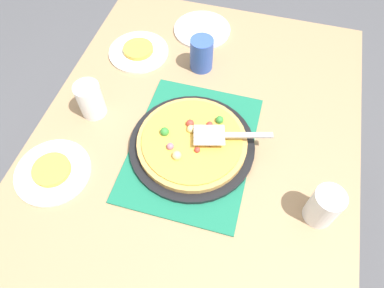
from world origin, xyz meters
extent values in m
plane|color=#4C4C51|center=(0.00, 0.00, 0.00)|extent=(8.00, 8.00, 0.00)
cube|color=#9E7A56|center=(0.00, 0.00, 0.73)|extent=(1.40, 1.00, 0.03)
cube|color=#9E7A56|center=(0.64, -0.44, 0.36)|extent=(0.07, 0.07, 0.72)
cube|color=#9E7A56|center=(0.64, 0.44, 0.36)|extent=(0.07, 0.07, 0.72)
cube|color=#196B4C|center=(0.00, 0.00, 0.75)|extent=(0.48, 0.36, 0.01)
cylinder|color=black|center=(0.00, 0.00, 0.76)|extent=(0.38, 0.38, 0.01)
cylinder|color=tan|center=(0.00, 0.00, 0.78)|extent=(0.33, 0.33, 0.02)
cylinder|color=gold|center=(0.00, 0.00, 0.79)|extent=(0.30, 0.30, 0.01)
sphere|color=#B76675|center=(-0.04, 0.05, 0.80)|extent=(0.02, 0.02, 0.02)
sphere|color=#E5CC7F|center=(0.03, 0.01, 0.80)|extent=(0.02, 0.02, 0.02)
sphere|color=#B76675|center=(0.02, -0.08, 0.80)|extent=(0.02, 0.02, 0.02)
sphere|color=red|center=(0.05, 0.02, 0.80)|extent=(0.02, 0.02, 0.02)
sphere|color=#338433|center=(0.09, -0.06, 0.80)|extent=(0.03, 0.03, 0.03)
sphere|color=#E5CC7F|center=(-0.07, 0.03, 0.80)|extent=(0.03, 0.03, 0.03)
sphere|color=red|center=(-0.03, -0.03, 0.80)|extent=(0.02, 0.02, 0.02)
sphere|color=#338433|center=(0.00, 0.08, 0.80)|extent=(0.03, 0.03, 0.03)
sphere|color=#B76675|center=(0.00, -0.05, 0.80)|extent=(0.02, 0.02, 0.02)
sphere|color=red|center=(0.06, -0.04, 0.80)|extent=(0.02, 0.02, 0.02)
cylinder|color=white|center=(-0.19, 0.37, 0.76)|extent=(0.22, 0.22, 0.01)
cylinder|color=white|center=(0.35, 0.30, 0.76)|extent=(0.22, 0.22, 0.01)
cylinder|color=white|center=(0.53, 0.11, 0.76)|extent=(0.22, 0.22, 0.01)
cylinder|color=gold|center=(-0.19, 0.37, 0.77)|extent=(0.11, 0.11, 0.02)
cylinder|color=gold|center=(0.35, 0.30, 0.77)|extent=(0.11, 0.11, 0.02)
cylinder|color=#3351AD|center=(0.34, 0.06, 0.81)|extent=(0.08, 0.08, 0.12)
cylinder|color=white|center=(-0.12, -0.39, 0.81)|extent=(0.08, 0.08, 0.12)
cylinder|color=white|center=(0.05, 0.35, 0.81)|extent=(0.08, 0.08, 0.12)
cube|color=silver|center=(0.01, -0.05, 0.82)|extent=(0.09, 0.11, 0.00)
cube|color=#B2B2B7|center=(0.04, -0.16, 0.82)|extent=(0.05, 0.14, 0.01)
camera|label=1|loc=(-0.54, -0.15, 1.64)|focal=32.18mm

